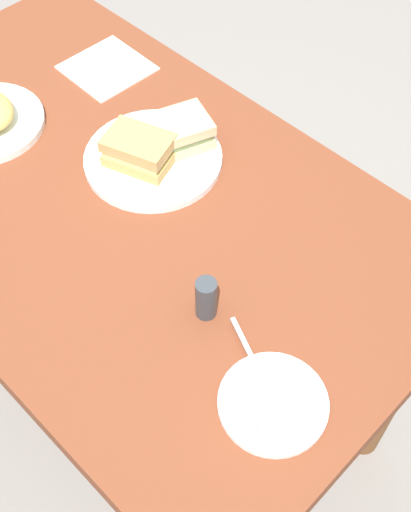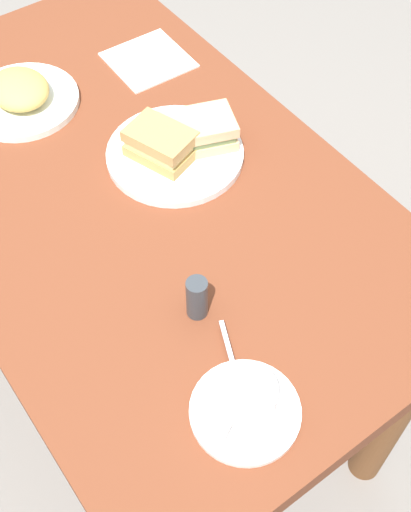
{
  "view_description": "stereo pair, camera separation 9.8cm",
  "coord_description": "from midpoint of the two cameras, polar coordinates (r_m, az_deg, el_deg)",
  "views": [
    {
      "loc": [
        -0.66,
        0.43,
        1.57
      ],
      "look_at": [
        -0.23,
        0.0,
        0.75
      ],
      "focal_mm": 46.67,
      "sensor_mm": 36.0,
      "label": 1
    },
    {
      "loc": [
        -0.72,
        0.36,
        1.57
      ],
      "look_at": [
        -0.23,
        0.0,
        0.75
      ],
      "focal_mm": 46.67,
      "sensor_mm": 36.0,
      "label": 2
    }
  ],
  "objects": [
    {
      "name": "side_food_pile",
      "position": [
        1.31,
        -13.62,
        13.64
      ],
      "size": [
        0.13,
        0.11,
        0.04
      ],
      "primitive_type": "ellipsoid",
      "color": "tan",
      "rests_on": "side_plate"
    },
    {
      "name": "sandwich_plate",
      "position": [
        1.19,
        -0.22,
        8.56
      ],
      "size": [
        0.24,
        0.24,
        0.01
      ],
      "primitive_type": "cylinder",
      "color": "white",
      "rests_on": "dining_table"
    },
    {
      "name": "spoon",
      "position": [
        0.94,
        5.29,
        -9.11
      ],
      "size": [
        0.09,
        0.05,
        0.01
      ],
      "color": "silver",
      "rests_on": "coffee_saucer"
    },
    {
      "name": "salt_shaker",
      "position": [
        0.96,
        2.17,
        -3.81
      ],
      "size": [
        0.03,
        0.03,
        0.08
      ],
      "primitive_type": "cylinder",
      "color": "#33383D",
      "rests_on": "dining_table"
    },
    {
      "name": "ground_plane",
      "position": [
        1.76,
        -2.73,
        -9.83
      ],
      "size": [
        6.0,
        6.0,
        0.0
      ],
      "primitive_type": "plane",
      "color": "slate"
    },
    {
      "name": "sandwich_front",
      "position": [
        1.16,
        -1.44,
        9.46
      ],
      "size": [
        0.13,
        0.11,
        0.06
      ],
      "color": "#B18D4B",
      "rests_on": "sandwich_plate"
    },
    {
      "name": "napkin",
      "position": [
        1.4,
        -2.85,
        16.34
      ],
      "size": [
        0.15,
        0.15,
        0.0
      ],
      "primitive_type": "cube",
      "rotation": [
        0.0,
        0.0,
        -0.03
      ],
      "color": "white",
      "rests_on": "dining_table"
    },
    {
      "name": "coffee_cup",
      "position": [
        0.89,
        6.72,
        -12.42
      ],
      "size": [
        0.08,
        0.1,
        0.06
      ],
      "color": "white",
      "rests_on": "coffee_saucer"
    },
    {
      "name": "side_plate",
      "position": [
        1.33,
        -13.37,
        12.69
      ],
      "size": [
        0.22,
        0.22,
        0.01
      ],
      "primitive_type": "cylinder",
      "color": "white",
      "rests_on": "dining_table"
    },
    {
      "name": "dining_table",
      "position": [
        1.26,
        -3.78,
        2.51
      ],
      "size": [
        1.16,
        0.68,
        0.72
      ],
      "color": "brown",
      "rests_on": "ground_plane"
    },
    {
      "name": "sandwich_back",
      "position": [
        1.19,
        1.75,
        10.49
      ],
      "size": [
        0.12,
        0.15,
        0.05
      ],
      "color": "#E3B07B",
      "rests_on": "sandwich_plate"
    },
    {
      "name": "coffee_saucer",
      "position": [
        0.92,
        6.54,
        -13.32
      ],
      "size": [
        0.15,
        0.15,
        0.01
      ],
      "primitive_type": "cylinder",
      "color": "white",
      "rests_on": "dining_table"
    }
  ]
}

